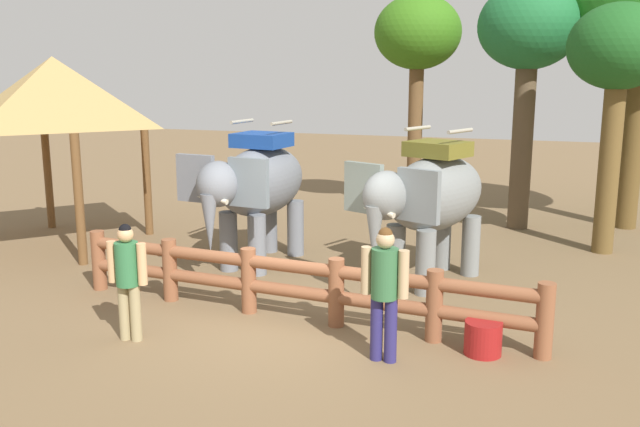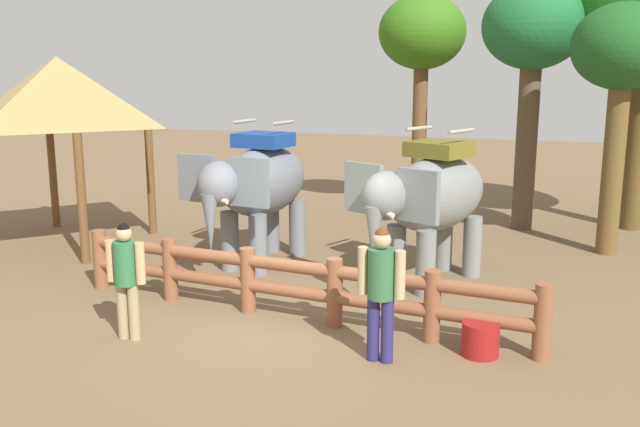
% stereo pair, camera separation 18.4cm
% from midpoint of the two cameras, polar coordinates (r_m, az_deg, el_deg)
% --- Properties ---
extents(ground_plane, '(60.00, 60.00, 0.00)m').
position_cam_midpoint_polar(ground_plane, '(10.69, -3.29, -9.04)').
color(ground_plane, brown).
extents(log_fence, '(7.70, 0.84, 1.05)m').
position_cam_midpoint_polar(log_fence, '(10.68, -2.88, -5.63)').
color(log_fence, brown).
rests_on(log_fence, ground).
extents(elephant_near_left, '(1.88, 3.34, 2.84)m').
position_cam_midpoint_polar(elephant_near_left, '(13.44, -5.63, 2.31)').
color(elephant_near_left, slate).
rests_on(elephant_near_left, ground).
extents(elephant_center, '(2.44, 3.32, 2.80)m').
position_cam_midpoint_polar(elephant_center, '(12.34, 8.61, 1.27)').
color(elephant_center, gray).
rests_on(elephant_center, ground).
extents(tourist_woman_in_black, '(0.64, 0.37, 1.82)m').
position_cam_midpoint_polar(tourist_woman_in_black, '(9.07, 4.76, -5.88)').
color(tourist_woman_in_black, navy).
rests_on(tourist_woman_in_black, ground).
extents(tourist_man_in_blue, '(0.60, 0.35, 1.70)m').
position_cam_midpoint_polar(tourist_man_in_blue, '(10.14, -16.09, -4.80)').
color(tourist_man_in_blue, tan).
rests_on(tourist_man_in_blue, ground).
extents(thatched_shelter, '(3.81, 3.81, 4.07)m').
position_cam_midpoint_polar(thatched_shelter, '(15.94, -21.37, 9.22)').
color(thatched_shelter, brown).
rests_on(thatched_shelter, ground).
extents(tree_far_left, '(2.03, 2.03, 5.11)m').
position_cam_midpoint_polar(tree_far_left, '(15.35, 23.09, 11.80)').
color(tree_far_left, brown).
rests_on(tree_far_left, ground).
extents(tree_back_center, '(2.22, 2.22, 5.67)m').
position_cam_midpoint_polar(tree_back_center, '(18.37, 7.76, 14.12)').
color(tree_back_center, brown).
rests_on(tree_back_center, ground).
extents(tree_far_right, '(2.35, 2.35, 5.78)m').
position_cam_midpoint_polar(tree_far_right, '(17.17, 16.52, 13.86)').
color(tree_far_right, brown).
rests_on(tree_far_right, ground).
extents(feed_bucket, '(0.51, 0.51, 0.46)m').
position_cam_midpoint_polar(feed_bucket, '(9.75, 12.77, -9.98)').
color(feed_bucket, maroon).
rests_on(feed_bucket, ground).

